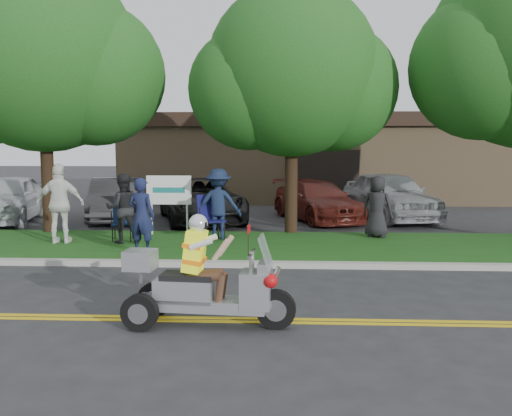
{
  "coord_description": "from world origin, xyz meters",
  "views": [
    {
      "loc": [
        0.25,
        -8.25,
        2.57
      ],
      "look_at": [
        -0.25,
        2.0,
        1.39
      ],
      "focal_mm": 38.0,
      "sensor_mm": 36.0,
      "label": 1
    }
  ],
  "objects_px": {
    "spectator_adult_left": "(142,216)",
    "spectator_adult_mid": "(123,208)",
    "lawn_chair_a": "(123,219)",
    "parked_car_mid": "(201,200)",
    "trike_scooter": "(201,287)",
    "parked_car_left": "(115,200)",
    "parked_car_far_left": "(7,199)",
    "lawn_chair_b": "(210,214)",
    "parked_car_far_right": "(390,195)",
    "parked_car_right": "(317,201)",
    "spectator_adult_right": "(60,204)"
  },
  "relations": [
    {
      "from": "spectator_adult_left",
      "to": "spectator_adult_mid",
      "type": "height_order",
      "value": "spectator_adult_mid"
    },
    {
      "from": "lawn_chair_a",
      "to": "parked_car_mid",
      "type": "distance_m",
      "value": 4.47
    },
    {
      "from": "trike_scooter",
      "to": "spectator_adult_left",
      "type": "bearing_deg",
      "value": 118.78
    },
    {
      "from": "spectator_adult_left",
      "to": "spectator_adult_mid",
      "type": "relative_size",
      "value": 0.99
    },
    {
      "from": "parked_car_left",
      "to": "lawn_chair_a",
      "type": "bearing_deg",
      "value": -83.82
    },
    {
      "from": "parked_car_far_left",
      "to": "parked_car_left",
      "type": "relative_size",
      "value": 1.06
    },
    {
      "from": "lawn_chair_b",
      "to": "spectator_adult_mid",
      "type": "distance_m",
      "value": 2.25
    },
    {
      "from": "trike_scooter",
      "to": "parked_car_far_right",
      "type": "height_order",
      "value": "parked_car_far_right"
    },
    {
      "from": "lawn_chair_b",
      "to": "parked_car_right",
      "type": "bearing_deg",
      "value": 29.16
    },
    {
      "from": "parked_car_right",
      "to": "parked_car_far_left",
      "type": "bearing_deg",
      "value": 164.61
    },
    {
      "from": "trike_scooter",
      "to": "lawn_chair_a",
      "type": "distance_m",
      "value": 7.11
    },
    {
      "from": "lawn_chair_a",
      "to": "lawn_chair_b",
      "type": "relative_size",
      "value": 0.85
    },
    {
      "from": "parked_car_left",
      "to": "spectator_adult_right",
      "type": "bearing_deg",
      "value": -102.13
    },
    {
      "from": "spectator_adult_left",
      "to": "parked_car_far_left",
      "type": "height_order",
      "value": "spectator_adult_left"
    },
    {
      "from": "spectator_adult_mid",
      "to": "spectator_adult_right",
      "type": "relative_size",
      "value": 0.87
    },
    {
      "from": "spectator_adult_right",
      "to": "spectator_adult_left",
      "type": "bearing_deg",
      "value": 148.46
    },
    {
      "from": "lawn_chair_a",
      "to": "spectator_adult_right",
      "type": "height_order",
      "value": "spectator_adult_right"
    },
    {
      "from": "trike_scooter",
      "to": "parked_car_far_left",
      "type": "relative_size",
      "value": 0.52
    },
    {
      "from": "spectator_adult_left",
      "to": "parked_car_far_right",
      "type": "bearing_deg",
      "value": -120.33
    },
    {
      "from": "spectator_adult_left",
      "to": "spectator_adult_right",
      "type": "relative_size",
      "value": 0.86
    },
    {
      "from": "parked_car_mid",
      "to": "parked_car_right",
      "type": "height_order",
      "value": "parked_car_mid"
    },
    {
      "from": "parked_car_far_left",
      "to": "parked_car_mid",
      "type": "bearing_deg",
      "value": -7.16
    },
    {
      "from": "spectator_adult_left",
      "to": "parked_car_left",
      "type": "xyz_separation_m",
      "value": [
        -2.52,
        6.07,
        -0.25
      ]
    },
    {
      "from": "parked_car_far_left",
      "to": "parked_car_right",
      "type": "bearing_deg",
      "value": -5.45
    },
    {
      "from": "parked_car_far_right",
      "to": "parked_car_mid",
      "type": "bearing_deg",
      "value": 173.98
    },
    {
      "from": "parked_car_left",
      "to": "parked_car_far_right",
      "type": "bearing_deg",
      "value": -8.9
    },
    {
      "from": "spectator_adult_right",
      "to": "trike_scooter",
      "type": "bearing_deg",
      "value": 122.15
    },
    {
      "from": "lawn_chair_a",
      "to": "lawn_chair_b",
      "type": "bearing_deg",
      "value": -2.87
    },
    {
      "from": "spectator_adult_mid",
      "to": "parked_car_left",
      "type": "bearing_deg",
      "value": -86.7
    },
    {
      "from": "parked_car_mid",
      "to": "lawn_chair_b",
      "type": "bearing_deg",
      "value": -95.49
    },
    {
      "from": "parked_car_left",
      "to": "parked_car_mid",
      "type": "height_order",
      "value": "parked_car_mid"
    },
    {
      "from": "spectator_adult_left",
      "to": "parked_car_mid",
      "type": "height_order",
      "value": "spectator_adult_left"
    },
    {
      "from": "parked_car_far_right",
      "to": "lawn_chair_a",
      "type": "bearing_deg",
      "value": -161.0
    },
    {
      "from": "spectator_adult_right",
      "to": "parked_car_mid",
      "type": "height_order",
      "value": "spectator_adult_right"
    },
    {
      "from": "parked_car_left",
      "to": "spectator_adult_left",
      "type": "bearing_deg",
      "value": -81.05
    },
    {
      "from": "parked_car_mid",
      "to": "spectator_adult_right",
      "type": "bearing_deg",
      "value": -138.29
    },
    {
      "from": "parked_car_mid",
      "to": "parked_car_right",
      "type": "relative_size",
      "value": 1.13
    },
    {
      "from": "spectator_adult_left",
      "to": "parked_car_far_left",
      "type": "xyz_separation_m",
      "value": [
        -6.02,
        5.49,
        -0.17
      ]
    },
    {
      "from": "spectator_adult_mid",
      "to": "parked_car_right",
      "type": "height_order",
      "value": "spectator_adult_mid"
    },
    {
      "from": "trike_scooter",
      "to": "lawn_chair_a",
      "type": "relative_size",
      "value": 2.48
    },
    {
      "from": "spectator_adult_left",
      "to": "parked_car_far_right",
      "type": "relative_size",
      "value": 0.35
    },
    {
      "from": "spectator_adult_left",
      "to": "parked_car_right",
      "type": "relative_size",
      "value": 0.37
    },
    {
      "from": "lawn_chair_a",
      "to": "spectator_adult_left",
      "type": "distance_m",
      "value": 2.01
    },
    {
      "from": "spectator_adult_right",
      "to": "parked_car_far_right",
      "type": "xyz_separation_m",
      "value": [
        9.37,
        5.66,
        -0.26
      ]
    },
    {
      "from": "lawn_chair_b",
      "to": "trike_scooter",
      "type": "bearing_deg",
      "value": -110.0
    },
    {
      "from": "trike_scooter",
      "to": "spectator_adult_right",
      "type": "height_order",
      "value": "spectator_adult_right"
    },
    {
      "from": "spectator_adult_right",
      "to": "parked_car_right",
      "type": "height_order",
      "value": "spectator_adult_right"
    },
    {
      "from": "lawn_chair_b",
      "to": "parked_car_left",
      "type": "bearing_deg",
      "value": 106.59
    },
    {
      "from": "spectator_adult_mid",
      "to": "parked_car_far_left",
      "type": "height_order",
      "value": "spectator_adult_mid"
    },
    {
      "from": "spectator_adult_left",
      "to": "parked_car_right",
      "type": "bearing_deg",
      "value": -108.8
    }
  ]
}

